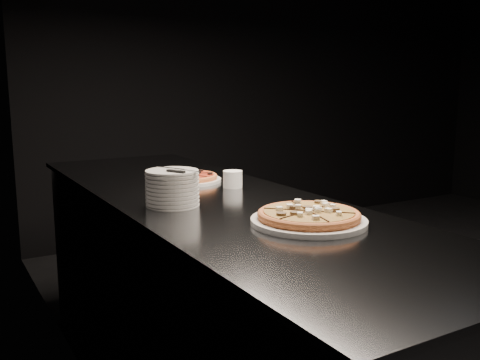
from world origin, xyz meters
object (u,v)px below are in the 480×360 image
counter (211,310)px  ramekin (233,179)px  plate_stack (172,188)px  pizza_mushroom (309,217)px  cutlery (176,170)px  pizza_tomato (188,178)px

counter → ramekin: ramekin is taller
counter → plate_stack: plate_stack is taller
counter → plate_stack: 0.56m
counter → pizza_mushroom: (0.07, -0.52, 0.48)m
pizza_mushroom → ramekin: ramekin is taller
pizza_mushroom → cutlery: bearing=119.9°
counter → cutlery: bearing=-153.9°
ramekin → pizza_mushroom: bearing=-98.0°
counter → pizza_tomato: (0.06, 0.32, 0.48)m
counter → pizza_mushroom: 0.71m
pizza_mushroom → plate_stack: (-0.26, 0.45, 0.04)m
pizza_tomato → counter: bearing=-99.9°
counter → pizza_tomato: size_ratio=8.17×
plate_stack → cutlery: (0.01, -0.01, 0.06)m
pizza_mushroom → plate_stack: bearing=119.8°
plate_stack → counter: bearing=21.4°
pizza_tomato → cutlery: 0.48m
pizza_tomato → plate_stack: size_ratio=1.61×
counter → cutlery: cutlery is taller
counter → plate_stack: size_ratio=13.18×
plate_stack → ramekin: size_ratio=2.33×
counter → plate_stack: (-0.18, -0.07, 0.52)m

